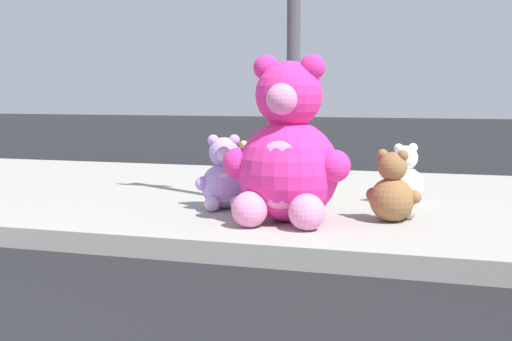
{
  "coord_description": "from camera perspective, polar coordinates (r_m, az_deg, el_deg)",
  "views": [
    {
      "loc": [
        2.49,
        -1.15,
        1.1
      ],
      "look_at": [
        0.94,
        3.6,
        0.55
      ],
      "focal_mm": 49.47,
      "sensor_mm": 36.0,
      "label": 1
    }
  ],
  "objects": [
    {
      "name": "plush_yellow",
      "position": [
        6.65,
        2.41,
        0.52
      ],
      "size": [
        0.49,
        0.54,
        0.7
      ],
      "color": "yellow",
      "rests_on": "sidewalk"
    },
    {
      "name": "plush_tan",
      "position": [
        6.28,
        -0.49,
        -0.46
      ],
      "size": [
        0.4,
        0.37,
        0.53
      ],
      "color": "tan",
      "rests_on": "sidewalk"
    },
    {
      "name": "plush_pink_large",
      "position": [
        5.17,
        2.55,
        1.19
      ],
      "size": [
        0.95,
        0.83,
        1.23
      ],
      "color": "#F22D93",
      "rests_on": "sidewalk"
    },
    {
      "name": "plush_white",
      "position": [
        6.18,
        11.88,
        -0.73
      ],
      "size": [
        0.37,
        0.38,
        0.52
      ],
      "color": "white",
      "rests_on": "sidewalk"
    },
    {
      "name": "plush_brown",
      "position": [
        5.32,
        10.98,
        -1.77
      ],
      "size": [
        0.41,
        0.37,
        0.54
      ],
      "color": "olive",
      "rests_on": "sidewalk"
    },
    {
      "name": "plush_lavender",
      "position": [
        5.78,
        -2.6,
        -0.72
      ],
      "size": [
        0.45,
        0.44,
        0.61
      ],
      "color": "#B28CD8",
      "rests_on": "sidewalk"
    },
    {
      "name": "sidewalk",
      "position": [
        6.89,
        -3.34,
        -2.26
      ],
      "size": [
        28.0,
        4.4,
        0.15
      ],
      "primitive_type": "cube",
      "color": "#9E9B93",
      "rests_on": "ground_plane"
    }
  ]
}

